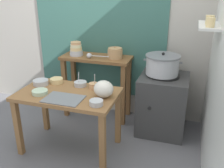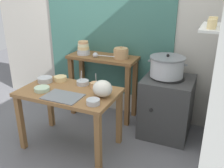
% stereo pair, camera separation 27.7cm
% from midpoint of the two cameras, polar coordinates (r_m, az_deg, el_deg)
% --- Properties ---
extents(ground_plane, '(9.00, 9.00, 0.00)m').
position_cam_midpoint_polar(ground_plane, '(3.19, -9.09, -13.97)').
color(ground_plane, slate).
extents(wall_back, '(4.40, 0.12, 2.60)m').
position_cam_midpoint_polar(wall_back, '(3.61, -1.29, 13.12)').
color(wall_back, '#B2ADA3').
rests_on(wall_back, ground).
extents(prep_table, '(1.10, 0.66, 0.72)m').
position_cam_midpoint_polar(prep_table, '(2.92, -12.41, -3.92)').
color(prep_table, olive).
rests_on(prep_table, ground).
extents(back_shelf_table, '(0.96, 0.40, 0.90)m').
position_cam_midpoint_polar(back_shelf_table, '(3.59, -5.67, 2.70)').
color(back_shelf_table, brown).
rests_on(back_shelf_table, ground).
extents(stove_block, '(0.60, 0.61, 0.78)m').
position_cam_midpoint_polar(stove_block, '(3.35, 8.87, -4.42)').
color(stove_block, '#383838').
rests_on(stove_block, ground).
extents(steamer_pot, '(0.47, 0.42, 0.28)m').
position_cam_midpoint_polar(steamer_pot, '(3.18, 8.76, 4.24)').
color(steamer_pot, '#B7BABF').
rests_on(steamer_pot, stove_block).
extents(clay_pot, '(0.20, 0.20, 0.16)m').
position_cam_midpoint_polar(clay_pot, '(3.41, -1.65, 6.86)').
color(clay_pot, tan).
rests_on(clay_pot, back_shelf_table).
extents(bowl_stack_enamel, '(0.18, 0.18, 0.19)m').
position_cam_midpoint_polar(bowl_stack_enamel, '(3.60, -10.23, 7.59)').
color(bowl_stack_enamel, '#B7BABF').
rests_on(bowl_stack_enamel, back_shelf_table).
extents(ladle, '(0.31, 0.07, 0.07)m').
position_cam_midpoint_polar(ladle, '(3.45, -7.21, 6.27)').
color(ladle, '#B7BABF').
rests_on(ladle, back_shelf_table).
extents(serving_tray, '(0.40, 0.28, 0.01)m').
position_cam_midpoint_polar(serving_tray, '(2.72, -13.68, -3.30)').
color(serving_tray, slate).
rests_on(serving_tray, prep_table).
extents(plastic_bag, '(0.21, 0.20, 0.18)m').
position_cam_midpoint_polar(plastic_bag, '(2.67, -4.86, -1.17)').
color(plastic_bag, silver).
rests_on(plastic_bag, prep_table).
extents(prep_bowl_0, '(0.14, 0.14, 0.05)m').
position_cam_midpoint_polar(prep_bowl_0, '(2.53, -6.67, -4.19)').
color(prep_bowl_0, '#B7BABF').
rests_on(prep_bowl_0, prep_table).
extents(prep_bowl_1, '(0.11, 0.11, 0.18)m').
position_cam_midpoint_polar(prep_bowl_1, '(2.92, -6.83, -0.40)').
color(prep_bowl_1, tan).
rests_on(prep_bowl_1, prep_table).
extents(prep_bowl_2, '(0.15, 0.15, 0.06)m').
position_cam_midpoint_polar(prep_bowl_2, '(3.16, -14.75, 0.72)').
color(prep_bowl_2, '#E5C684').
rests_on(prep_bowl_2, prep_table).
extents(prep_bowl_3, '(0.17, 0.17, 0.04)m').
position_cam_midpoint_polar(prep_bowl_3, '(2.91, -18.45, -1.73)').
color(prep_bowl_3, '#B7D1AD').
rests_on(prep_bowl_3, prep_table).
extents(prep_bowl_4, '(0.15, 0.15, 0.16)m').
position_cam_midpoint_polar(prep_bowl_4, '(3.01, -9.69, 0.05)').
color(prep_bowl_4, '#B7BABF').
rests_on(prep_bowl_4, prep_table).
extents(prep_bowl_5, '(0.18, 0.18, 0.06)m').
position_cam_midpoint_polar(prep_bowl_5, '(3.16, -18.05, 0.34)').
color(prep_bowl_5, '#B7BABF').
rests_on(prep_bowl_5, prep_table).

